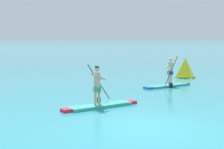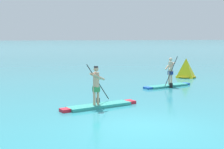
# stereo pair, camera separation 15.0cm
# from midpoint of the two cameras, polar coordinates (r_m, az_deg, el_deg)

# --- Properties ---
(ground) EXTENTS (440.00, 440.00, 0.00)m
(ground) POSITION_cam_midpoint_polar(r_m,az_deg,el_deg) (11.38, 5.26, -8.74)
(ground) COLOR teal
(paddleboarder_mid_center) EXTENTS (3.51, 1.56, 1.83)m
(paddleboarder_mid_center) POSITION_cam_midpoint_polar(r_m,az_deg,el_deg) (14.11, -2.40, -4.41)
(paddleboarder_mid_center) COLOR teal
(paddleboarder_mid_center) RESTS_ON ground
(paddleboarder_far_right) EXTENTS (3.33, 1.52, 1.87)m
(paddleboarder_far_right) POSITION_cam_midpoint_polar(r_m,az_deg,el_deg) (20.08, 9.41, -1.14)
(paddleboarder_far_right) COLOR teal
(paddleboarder_far_right) RESTS_ON ground
(race_marker_buoy) EXTENTS (1.46, 1.46, 1.41)m
(race_marker_buoy) POSITION_cam_midpoint_polar(r_m,az_deg,el_deg) (24.72, 12.32, 0.97)
(race_marker_buoy) COLOR yellow
(race_marker_buoy) RESTS_ON ground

